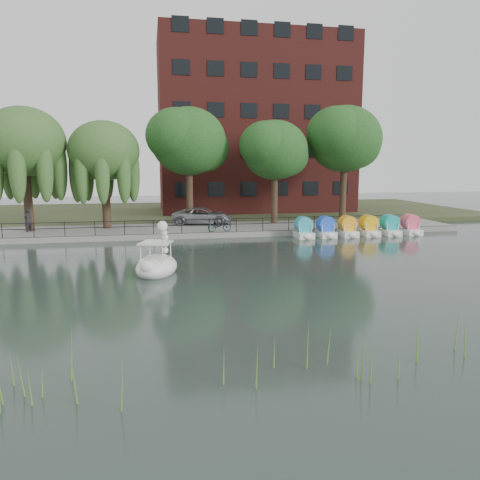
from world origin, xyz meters
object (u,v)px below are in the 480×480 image
object	(u,v)px
bicycle	(219,225)
pedestrian	(28,218)
swan_boat	(157,263)
minivan	(203,215)

from	to	relation	value
bicycle	pedestrian	distance (m)	14.00
bicycle	pedestrian	bearing A→B (deg)	72.32
bicycle	pedestrian	xyz separation A→B (m)	(-13.76, 2.59, 0.49)
pedestrian	swan_boat	bearing A→B (deg)	70.06
pedestrian	swan_boat	xyz separation A→B (m)	(9.06, -13.45, -0.84)
bicycle	swan_boat	world-z (taller)	swan_boat
minivan	bicycle	distance (m)	4.48
swan_boat	minivan	bearing A→B (deg)	96.45
minivan	bicycle	bearing A→B (deg)	-160.16
minivan	swan_boat	bearing A→B (deg)	175.74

